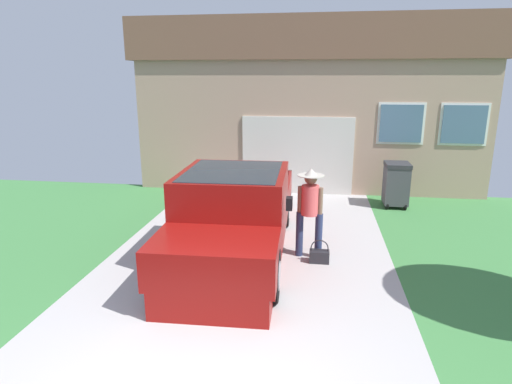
{
  "coord_description": "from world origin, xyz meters",
  "views": [
    {
      "loc": [
        1.18,
        -3.4,
        3.24
      ],
      "look_at": [
        0.09,
        4.23,
        1.18
      ],
      "focal_mm": 30.33,
      "sensor_mm": 36.0,
      "label": 1
    }
  ],
  "objects_px": {
    "house_with_garage": "(310,101)",
    "person_with_hat": "(310,205)",
    "wheeled_trash_bin": "(396,183)",
    "handbag": "(319,256)",
    "pickup_truck": "(235,219)"
  },
  "relations": [
    {
      "from": "handbag",
      "to": "wheeled_trash_bin",
      "type": "bearing_deg",
      "value": 63.13
    },
    {
      "from": "wheeled_trash_bin",
      "to": "person_with_hat",
      "type": "bearing_deg",
      "value": -120.85
    },
    {
      "from": "handbag",
      "to": "wheeled_trash_bin",
      "type": "height_order",
      "value": "wheeled_trash_bin"
    },
    {
      "from": "house_with_garage",
      "to": "person_with_hat",
      "type": "bearing_deg",
      "value": -88.5
    },
    {
      "from": "pickup_truck",
      "to": "house_with_garage",
      "type": "height_order",
      "value": "house_with_garage"
    },
    {
      "from": "handbag",
      "to": "house_with_garage",
      "type": "height_order",
      "value": "house_with_garage"
    },
    {
      "from": "person_with_hat",
      "to": "wheeled_trash_bin",
      "type": "bearing_deg",
      "value": -111.26
    },
    {
      "from": "person_with_hat",
      "to": "wheeled_trash_bin",
      "type": "height_order",
      "value": "person_with_hat"
    },
    {
      "from": "pickup_truck",
      "to": "handbag",
      "type": "xyz_separation_m",
      "value": [
        1.55,
        -0.04,
        -0.6
      ]
    },
    {
      "from": "person_with_hat",
      "to": "handbag",
      "type": "bearing_deg",
      "value": 139.61
    },
    {
      "from": "pickup_truck",
      "to": "wheeled_trash_bin",
      "type": "xyz_separation_m",
      "value": [
        3.47,
        3.74,
        -0.11
      ]
    },
    {
      "from": "pickup_truck",
      "to": "person_with_hat",
      "type": "xyz_separation_m",
      "value": [
        1.35,
        0.2,
        0.27
      ]
    },
    {
      "from": "person_with_hat",
      "to": "handbag",
      "type": "xyz_separation_m",
      "value": [
        0.2,
        -0.24,
        -0.87
      ]
    },
    {
      "from": "house_with_garage",
      "to": "handbag",
      "type": "bearing_deg",
      "value": -87.09
    },
    {
      "from": "pickup_truck",
      "to": "house_with_garage",
      "type": "xyz_separation_m",
      "value": [
        1.15,
        7.83,
        1.73
      ]
    }
  ]
}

